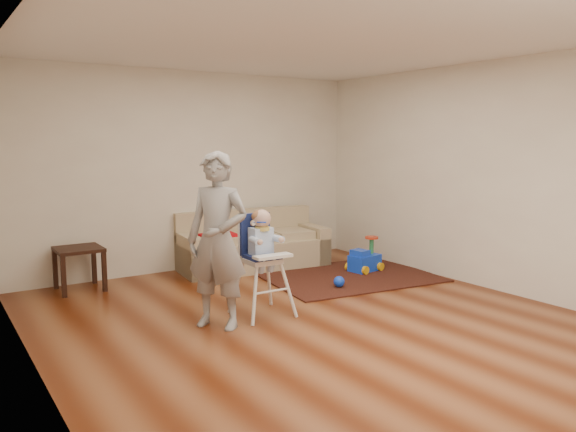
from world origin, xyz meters
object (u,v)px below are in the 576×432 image
sofa (253,240)px  ride_on_toy (365,254)px  side_table (79,269)px  high_chair (262,264)px  adult (218,240)px  toy_ball (339,282)px

sofa → ride_on_toy: bearing=-36.4°
sofa → side_table: sofa is taller
high_chair → adult: adult is taller
sofa → adult: (-1.52, -1.98, 0.44)m
sofa → adult: bearing=-121.3°
toy_ball → high_chair: size_ratio=0.12×
sofa → side_table: (-2.31, 0.12, -0.14)m
sofa → adult: size_ratio=1.27×
high_chair → sofa: bearing=63.7°
high_chair → adult: (-0.53, -0.08, 0.31)m
ride_on_toy → toy_ball: size_ratio=3.40×
sofa → side_table: bearing=-176.7°
sofa → adult: 2.53m
toy_ball → adult: adult is taller
ride_on_toy → adult: size_ratio=0.27×
side_table → adult: adult is taller
side_table → ride_on_toy: side_table is taller
sofa → high_chair: size_ratio=1.94×
high_chair → adult: 0.62m
sofa → toy_ball: (0.31, -1.53, -0.31)m
ride_on_toy → high_chair: 2.30m
ride_on_toy → toy_ball: (-0.83, -0.48, -0.16)m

